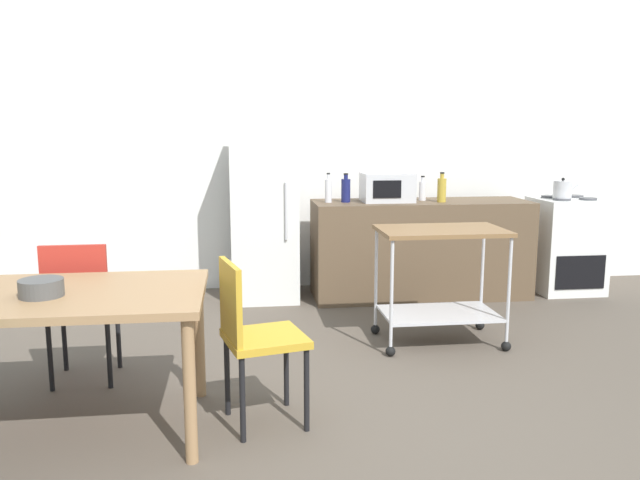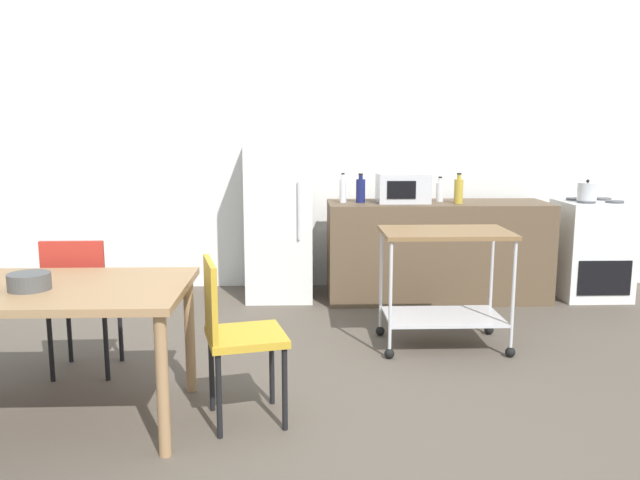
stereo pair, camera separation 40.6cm
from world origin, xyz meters
TOP-DOWN VIEW (x-y plane):
  - ground_plane at (0.00, 0.00)m, footprint 12.00×12.00m
  - back_wall at (0.00, 3.20)m, footprint 8.40×0.12m
  - kitchen_counter at (0.90, 2.60)m, footprint 2.00×0.64m
  - dining_table at (-1.71, 0.13)m, footprint 1.50×0.90m
  - chair_red at (-1.75, 0.81)m, footprint 0.40×0.40m
  - chair_mustard at (-0.72, 0.10)m, footprint 0.48×0.48m
  - stove_oven at (2.35, 2.62)m, footprint 0.60×0.61m
  - refrigerator at (-0.55, 2.70)m, footprint 0.60×0.63m
  - kitchen_cart at (0.67, 1.28)m, footprint 0.91×0.57m
  - bottle_sesame_oil at (0.03, 2.60)m, footprint 0.06×0.06m
  - bottle_soda at (0.19, 2.60)m, footprint 0.08×0.08m
  - microwave at (0.57, 2.60)m, footprint 0.46×0.35m
  - bottle_olive_oil at (0.92, 2.66)m, footprint 0.07×0.07m
  - bottle_soy_sauce at (1.06, 2.50)m, footprint 0.08×0.08m
  - fruit_bowl at (-1.74, 0.06)m, footprint 0.21×0.21m
  - kettle at (2.23, 2.52)m, footprint 0.24×0.17m

SIDE VIEW (x-z plane):
  - ground_plane at x=0.00m, z-range 0.00..0.00m
  - kitchen_counter at x=0.90m, z-range 0.00..0.90m
  - stove_oven at x=2.35m, z-range -0.01..0.91m
  - chair_red at x=-1.75m, z-range 0.07..0.96m
  - chair_mustard at x=-0.72m, z-range 0.07..0.96m
  - kitchen_cart at x=0.67m, z-range 0.15..1.00m
  - dining_table at x=-1.71m, z-range 0.30..1.05m
  - refrigerator at x=-0.55m, z-range 0.00..1.55m
  - fruit_bowl at x=-1.74m, z-range 0.75..0.84m
  - bottle_olive_oil at x=0.92m, z-range 0.88..1.11m
  - kettle at x=2.23m, z-range 0.91..1.10m
  - bottle_sesame_oil at x=0.03m, z-range 0.88..1.14m
  - bottle_soda at x=0.19m, z-range 0.88..1.14m
  - bottle_soy_sauce at x=1.06m, z-range 0.88..1.15m
  - microwave at x=0.57m, z-range 0.90..1.16m
  - back_wall at x=0.00m, z-range 0.00..2.90m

